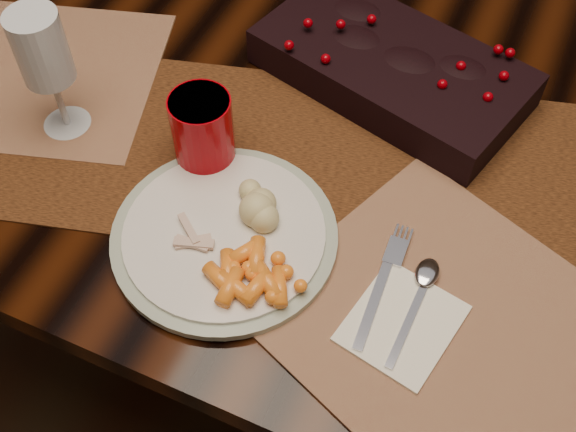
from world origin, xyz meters
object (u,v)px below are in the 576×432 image
at_px(napkin, 402,323).
at_px(mashed_potatoes, 255,200).
at_px(dining_table, 340,239).
at_px(dinner_plate, 224,235).
at_px(wine_glass, 50,75).
at_px(turkey_shreds, 186,232).
at_px(red_cup, 203,132).
at_px(centerpiece, 392,63).
at_px(placemat_main, 481,352).
at_px(baby_carrots, 251,275).

bearing_deg(napkin, mashed_potatoes, 174.01).
xyz_separation_m(dining_table, dinner_plate, (-0.06, -0.31, 0.39)).
xyz_separation_m(napkin, wine_glass, (-0.53, 0.11, 0.09)).
bearing_deg(napkin, turkey_shreds, -168.29).
relative_size(napkin, red_cup, 1.18).
height_order(centerpiece, red_cup, red_cup).
height_order(centerpiece, wine_glass, wine_glass).
xyz_separation_m(centerpiece, mashed_potatoes, (-0.07, -0.30, -0.00)).
relative_size(centerpiece, placemat_main, 0.82).
xyz_separation_m(centerpiece, red_cup, (-0.17, -0.24, 0.02)).
distance_m(placemat_main, turkey_shreds, 0.37).
relative_size(red_cup, wine_glass, 0.58).
xyz_separation_m(placemat_main, baby_carrots, (-0.27, -0.03, 0.03)).
xyz_separation_m(mashed_potatoes, turkey_shreds, (-0.06, -0.07, -0.01)).
bearing_deg(mashed_potatoes, turkey_shreds, -131.18).
xyz_separation_m(placemat_main, mashed_potatoes, (-0.31, 0.06, 0.04)).
distance_m(turkey_shreds, red_cup, 0.14).
distance_m(centerpiece, red_cup, 0.30).
height_order(dinner_plate, turkey_shreds, turkey_shreds).
bearing_deg(turkey_shreds, centerpiece, 70.18).
bearing_deg(mashed_potatoes, napkin, -17.44).
height_order(placemat_main, turkey_shreds, turkey_shreds).
bearing_deg(dinner_plate, red_cup, 127.51).
bearing_deg(centerpiece, mashed_potatoes, -103.59).
height_order(dinner_plate, red_cup, red_cup).
bearing_deg(dining_table, centerpiece, 45.42).
bearing_deg(centerpiece, napkin, -68.67).
xyz_separation_m(dining_table, red_cup, (-0.14, -0.20, 0.43)).
distance_m(dining_table, mashed_potatoes, 0.49).
distance_m(centerpiece, napkin, 0.40).
distance_m(centerpiece, baby_carrots, 0.39).
bearing_deg(placemat_main, red_cup, -174.84).
height_order(napkin, wine_glass, wine_glass).
distance_m(baby_carrots, red_cup, 0.21).
height_order(placemat_main, wine_glass, wine_glass).
xyz_separation_m(placemat_main, wine_glass, (-0.62, 0.10, 0.09)).
distance_m(baby_carrots, wine_glass, 0.38).
relative_size(dinner_plate, red_cup, 2.56).
relative_size(dining_table, baby_carrots, 17.97).
height_order(red_cup, wine_glass, wine_glass).
relative_size(placemat_main, dinner_plate, 1.66).
bearing_deg(placemat_main, dining_table, 152.12).
relative_size(dinner_plate, wine_glass, 1.48).
xyz_separation_m(baby_carrots, napkin, (0.18, 0.02, -0.02)).
height_order(mashed_potatoes, turkey_shreds, mashed_potatoes).
xyz_separation_m(mashed_potatoes, red_cup, (-0.10, 0.06, 0.02)).
relative_size(centerpiece, turkey_shreds, 5.21).
bearing_deg(wine_glass, dining_table, 32.60).
relative_size(dining_table, dinner_plate, 6.45).
bearing_deg(dining_table, wine_glass, -147.40).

